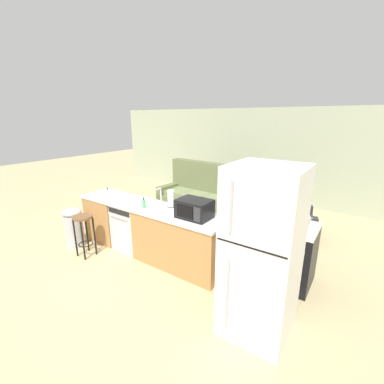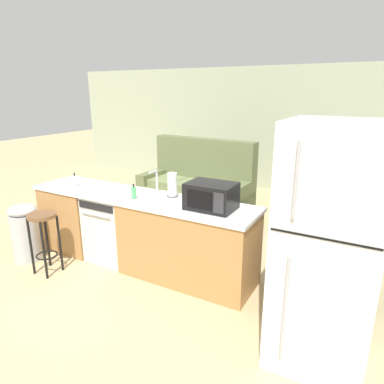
# 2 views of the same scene
# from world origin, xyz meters

# --- Properties ---
(ground_plane) EXTENTS (24.00, 24.00, 0.00)m
(ground_plane) POSITION_xyz_m (0.00, 0.00, 0.00)
(ground_plane) COLOR tan
(wall_back) EXTENTS (10.00, 0.06, 2.60)m
(wall_back) POSITION_xyz_m (0.30, 4.20, 1.30)
(wall_back) COLOR #A8B293
(wall_back) RESTS_ON ground_plane
(kitchen_counter) EXTENTS (2.94, 0.66, 0.90)m
(kitchen_counter) POSITION_xyz_m (0.24, 0.00, 0.42)
(kitchen_counter) COLOR #B77F47
(kitchen_counter) RESTS_ON ground_plane
(dishwasher) EXTENTS (0.58, 0.61, 0.84)m
(dishwasher) POSITION_xyz_m (-0.25, -0.00, 0.42)
(dishwasher) COLOR silver
(dishwasher) RESTS_ON ground_plane
(stove_range) EXTENTS (0.76, 0.68, 0.90)m
(stove_range) POSITION_xyz_m (2.35, 0.55, 0.45)
(stove_range) COLOR black
(stove_range) RESTS_ON ground_plane
(refrigerator) EXTENTS (0.72, 0.73, 1.90)m
(refrigerator) POSITION_xyz_m (2.35, -0.55, 0.95)
(refrigerator) COLOR white
(refrigerator) RESTS_ON ground_plane
(microwave) EXTENTS (0.50, 0.37, 0.28)m
(microwave) POSITION_xyz_m (1.12, -0.00, 1.04)
(microwave) COLOR black
(microwave) RESTS_ON kitchen_counter
(sink_faucet) EXTENTS (0.07, 0.18, 0.30)m
(sink_faucet) POSITION_xyz_m (0.31, 0.15, 1.03)
(sink_faucet) COLOR silver
(sink_faucet) RESTS_ON kitchen_counter
(paper_towel_roll) EXTENTS (0.14, 0.14, 0.28)m
(paper_towel_roll) POSITION_xyz_m (0.53, 0.18, 1.04)
(paper_towel_roll) COLOR #4C4C51
(paper_towel_roll) RESTS_ON kitchen_counter
(soap_bottle) EXTENTS (0.06, 0.06, 0.18)m
(soap_bottle) POSITION_xyz_m (0.19, -0.12, 0.97)
(soap_bottle) COLOR #4CB266
(soap_bottle) RESTS_ON kitchen_counter
(dish_soap_bottle) EXTENTS (0.06, 0.06, 0.18)m
(dish_soap_bottle) POSITION_xyz_m (-0.82, -0.06, 0.97)
(dish_soap_bottle) COLOR silver
(dish_soap_bottle) RESTS_ON kitchen_counter
(kettle) EXTENTS (0.21, 0.17, 0.19)m
(kettle) POSITION_xyz_m (2.52, 0.68, 0.99)
(kettle) COLOR #B2B2B7
(kettle) RESTS_ON stove_range
(bar_stool) EXTENTS (0.32, 0.32, 0.74)m
(bar_stool) POSITION_xyz_m (-0.70, -0.69, 0.54)
(bar_stool) COLOR brown
(bar_stool) RESTS_ON ground_plane
(trash_bin) EXTENTS (0.35, 0.35, 0.74)m
(trash_bin) POSITION_xyz_m (-1.20, -0.60, 0.38)
(trash_bin) COLOR #B7B7BC
(trash_bin) RESTS_ON ground_plane
(couch) EXTENTS (2.05, 1.02, 1.27)m
(couch) POSITION_xyz_m (-0.23, 2.23, 0.39)
(couch) COLOR #667047
(couch) RESTS_ON ground_plane
(armchair) EXTENTS (1.02, 1.05, 1.20)m
(armchair) POSITION_xyz_m (1.95, 2.18, 0.35)
(armchair) COLOR #2D2D33
(armchair) RESTS_ON ground_plane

